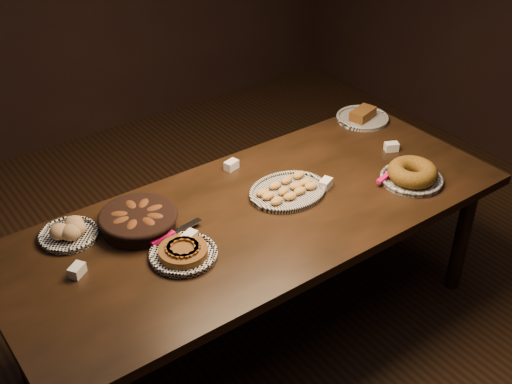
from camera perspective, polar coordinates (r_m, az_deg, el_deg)
ground at (r=3.43m, az=0.24°, el=-11.96°), size 5.00×5.00×0.00m
buffet_table at (r=2.99m, az=0.27°, el=-2.85°), size 2.40×1.00×0.75m
apple_tart_plate at (r=2.69m, az=-6.51°, el=-5.36°), size 0.32×0.31×0.06m
madeleine_platter at (r=3.06m, az=2.85°, el=0.14°), size 0.39×0.32×0.04m
bundt_cake_plate at (r=3.22m, az=13.69°, el=1.54°), size 0.33×0.31×0.10m
croissant_basket at (r=2.85m, az=-10.41°, el=-2.37°), size 0.41×0.41×0.09m
bread_roll_plate at (r=2.88m, az=-16.25°, el=-3.41°), size 0.26×0.26×0.08m
loaf_plate at (r=3.76m, az=9.45°, el=6.60°), size 0.30×0.30×0.07m
tent_cards at (r=3.01m, az=-0.27°, el=-0.35°), size 1.83×0.48×0.04m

